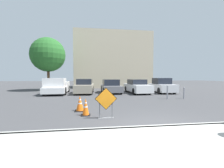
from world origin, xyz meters
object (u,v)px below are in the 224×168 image
parked_car_nearest (85,87)px  parked_car_fourth (162,86)px  bollard_second (184,92)px  bollard_nearest (167,92)px  road_closed_sign (106,102)px  traffic_cone_second (80,104)px  traffic_cone_nearest (86,107)px  pickup_truck (57,87)px  parked_car_second (111,87)px  parked_car_third (137,87)px

parked_car_nearest → parked_car_fourth: (8.44, -0.46, 0.03)m
parked_car_fourth → bollard_second: 4.66m
parked_car_fourth → bollard_nearest: 4.98m
road_closed_sign → traffic_cone_second: (-1.19, 1.55, -0.32)m
bollard_nearest → bollard_second: bearing=0.0°
traffic_cone_second → bollard_nearest: size_ratio=0.73×
traffic_cone_nearest → pickup_truck: pickup_truck is taller
parked_car_second → parked_car_third: size_ratio=0.86×
traffic_cone_second → bollard_nearest: bearing=26.5°
road_closed_sign → parked_car_second: parked_car_second is taller
traffic_cone_nearest → bollard_nearest: bearing=34.0°
parked_car_nearest → bollard_second: (8.05, -5.10, -0.20)m
road_closed_sign → parked_car_fourth: parked_car_fourth is taller
pickup_truck → parked_car_third: pickup_truck is taller
parked_car_second → parked_car_third: 2.84m
traffic_cone_second → pickup_truck: size_ratio=0.15×
parked_car_nearest → bollard_nearest: bearing=145.7°
pickup_truck → parked_car_third: 8.43m
parked_car_third → parked_car_nearest: bearing=-6.0°
parked_car_fourth → bollard_nearest: bearing=70.9°
traffic_cone_second → bollard_nearest: 7.27m
parked_car_nearest → parked_car_fourth: parked_car_fourth is taller
parked_car_second → bollard_second: bearing=134.3°
traffic_cone_nearest → parked_car_second: bearing=75.7°
parked_car_second → bollard_nearest: (3.82, -5.10, -0.10)m
bollard_nearest → pickup_truck: bearing=152.7°
road_closed_sign → parked_car_nearest: 9.98m
parked_car_fourth → parked_car_third: bearing=0.4°
traffic_cone_second → bollard_second: size_ratio=0.84×
bollard_nearest → bollard_second: bollard_nearest is taller
road_closed_sign → bollard_nearest: (5.31, 4.79, -0.14)m
traffic_cone_nearest → bollard_second: size_ratio=0.84×
traffic_cone_second → parked_car_second: size_ratio=0.19×
road_closed_sign → parked_car_nearest: (-1.33, 9.89, -0.01)m
pickup_truck → parked_car_fourth: size_ratio=1.26×
traffic_cone_nearest → parked_car_nearest: (-0.46, 9.26, 0.31)m
parked_car_third → bollard_second: bearing=115.1°
pickup_truck → parked_car_fourth: (11.24, -0.23, 0.00)m
parked_car_nearest → parked_car_second: (2.81, 0.00, -0.03)m
traffic_cone_nearest → traffic_cone_second: bearing=109.5°
bollard_second → parked_car_nearest: bearing=147.7°
road_closed_sign → parked_car_nearest: size_ratio=0.30×
parked_car_second → traffic_cone_second: bearing=70.8°
parked_car_third → parked_car_fourth: parked_car_fourth is taller
traffic_cone_nearest → road_closed_sign: bearing=-35.8°
parked_car_fourth → bollard_second: (-0.39, -4.63, -0.23)m
pickup_truck → bollard_nearest: (9.44, -4.86, -0.15)m
bollard_second → traffic_cone_nearest: bearing=-151.2°
road_closed_sign → pickup_truck: pickup_truck is taller
pickup_truck → parked_car_nearest: 2.81m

